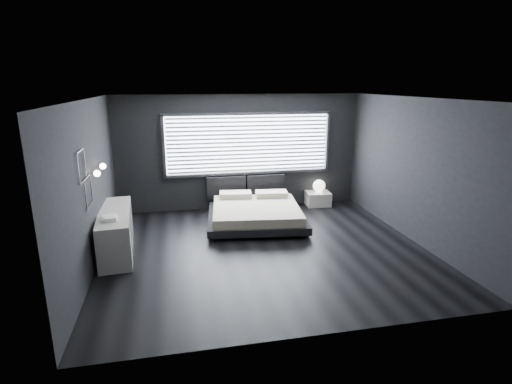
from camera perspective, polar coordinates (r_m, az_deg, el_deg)
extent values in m
plane|color=black|center=(7.68, 1.30, -8.15)|extent=(6.00, 6.00, 0.00)
plane|color=white|center=(7.04, 1.45, 13.22)|extent=(6.00, 6.00, 0.00)
cube|color=black|center=(9.88, -2.25, 5.67)|extent=(6.00, 0.04, 2.80)
cube|color=black|center=(4.71, 8.99, -5.54)|extent=(6.00, 0.04, 2.80)
cube|color=black|center=(7.19, -22.61, 0.78)|extent=(0.04, 5.50, 2.80)
cube|color=black|center=(8.42, 21.70, 2.88)|extent=(0.04, 5.50, 2.80)
cube|color=white|center=(9.86, -1.09, 6.90)|extent=(4.00, 0.02, 1.38)
cube|color=#47474C|center=(9.67, -13.10, 6.33)|extent=(0.06, 0.08, 1.48)
cube|color=#47474C|center=(10.40, 10.14, 7.11)|extent=(0.06, 0.08, 1.48)
cube|color=#47474C|center=(9.75, -1.08, 11.12)|extent=(4.14, 0.08, 0.06)
cube|color=#47474C|center=(9.97, -1.04, 2.72)|extent=(4.14, 0.08, 0.06)
cube|color=silver|center=(9.80, -1.03, 6.85)|extent=(3.94, 0.03, 1.32)
cube|color=black|center=(9.89, -4.28, 0.74)|extent=(0.96, 0.16, 0.52)
cube|color=black|center=(10.06, 1.37, 1.03)|extent=(0.96, 0.16, 0.52)
cylinder|color=silver|center=(7.19, -22.31, 2.45)|extent=(0.10, 0.02, 0.02)
sphere|color=#FFE5B7|center=(7.17, -21.76, 2.48)|extent=(0.11, 0.11, 0.11)
cylinder|color=silver|center=(7.76, -21.56, 3.42)|extent=(0.10, 0.02, 0.02)
sphere|color=#FFE5B7|center=(7.75, -21.05, 3.45)|extent=(0.11, 0.11, 0.11)
cube|color=#47474C|center=(6.53, -23.85, 5.38)|extent=(0.01, 0.46, 0.02)
cube|color=#47474C|center=(6.61, -23.43, 1.46)|extent=(0.01, 0.46, 0.02)
cube|color=#47474C|center=(6.79, -23.26, 3.80)|extent=(0.01, 0.02, 0.46)
cube|color=#47474C|center=(6.35, -24.04, 2.99)|extent=(0.01, 0.02, 0.46)
cube|color=#47474C|center=(6.85, -23.02, 1.87)|extent=(0.01, 0.46, 0.02)
cube|color=#47474C|center=(6.97, -22.63, -1.80)|extent=(0.01, 0.46, 0.02)
cube|color=#47474C|center=(7.12, -22.49, 0.50)|extent=(0.01, 0.02, 0.46)
cube|color=#47474C|center=(6.69, -23.18, -0.49)|extent=(0.01, 0.02, 0.46)
cube|color=black|center=(8.18, -5.93, -6.43)|extent=(0.13, 0.13, 0.08)
cube|color=black|center=(8.33, 6.77, -6.03)|extent=(0.13, 0.13, 0.08)
cube|color=black|center=(9.71, -5.76, -2.85)|extent=(0.13, 0.13, 0.08)
cube|color=black|center=(9.84, 4.92, -2.58)|extent=(0.13, 0.13, 0.08)
cube|color=black|center=(8.93, 0.01, -3.65)|extent=(2.34, 2.26, 0.15)
cube|color=#B4AB8E|center=(8.87, 0.01, -2.60)|extent=(2.10, 2.10, 0.19)
cube|color=beige|center=(9.52, -2.95, -0.36)|extent=(0.79, 0.49, 0.12)
cube|color=beige|center=(9.58, 2.21, -0.25)|extent=(0.79, 0.49, 0.12)
cube|color=silver|center=(10.40, 8.82, -0.94)|extent=(0.63, 0.54, 0.35)
sphere|color=white|center=(10.36, 8.99, 0.89)|extent=(0.31, 0.31, 0.31)
cube|color=silver|center=(7.89, -19.37, -5.33)|extent=(0.71, 2.01, 0.79)
cube|color=#47474C|center=(7.87, -17.33, -5.19)|extent=(0.16, 1.95, 0.77)
cube|color=white|center=(7.32, -20.26, -3.56)|extent=(0.29, 0.35, 0.04)
cube|color=white|center=(7.29, -20.23, -3.35)|extent=(0.27, 0.33, 0.03)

